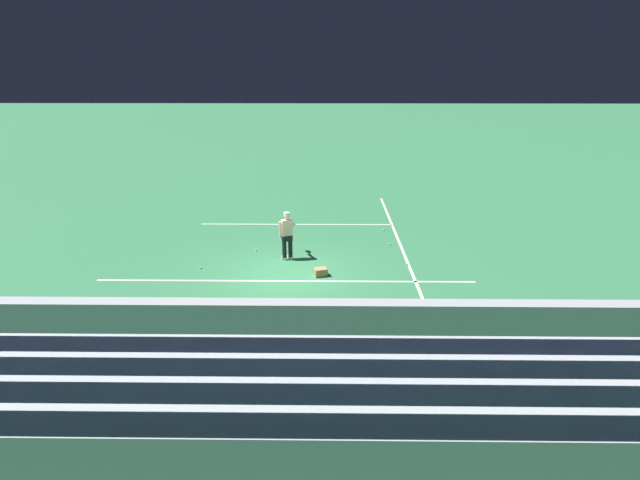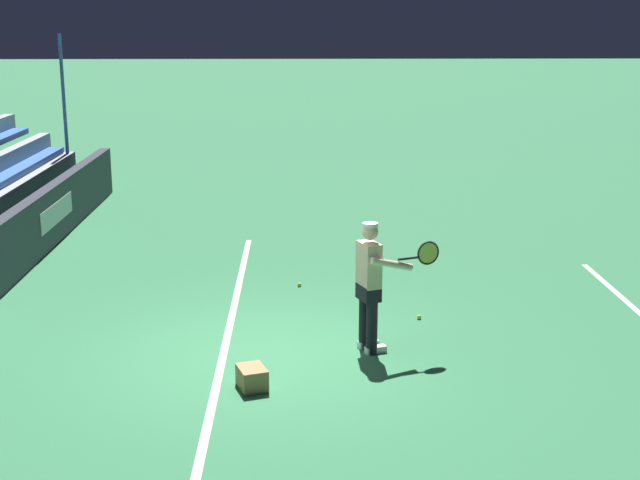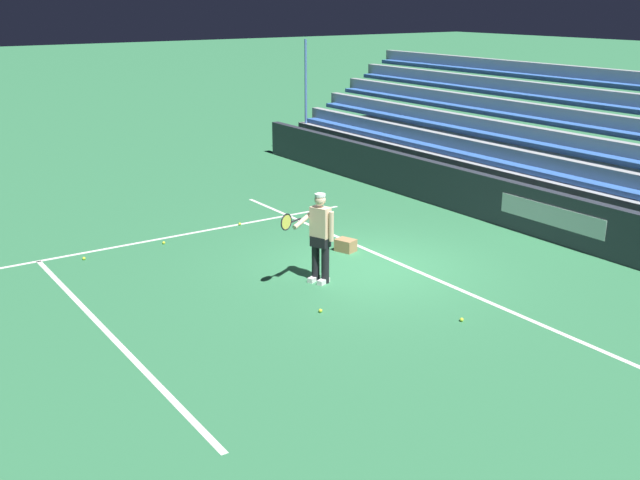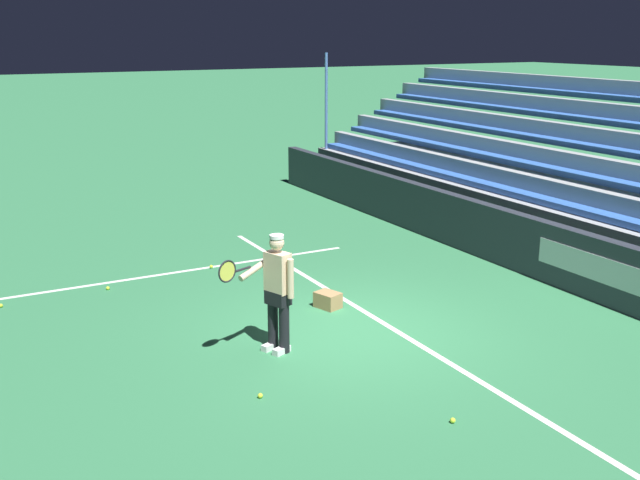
{
  "view_description": "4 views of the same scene",
  "coord_description": "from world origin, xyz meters",
  "px_view_note": "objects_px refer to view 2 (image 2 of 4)",
  "views": [
    {
      "loc": [
        1.27,
        -14.95,
        6.42
      ],
      "look_at": [
        1.07,
        0.91,
        0.89
      ],
      "focal_mm": 28.0,
      "sensor_mm": 36.0,
      "label": 1
    },
    {
      "loc": [
        10.84,
        0.51,
        4.26
      ],
      "look_at": [
        -1.12,
        0.78,
        1.23
      ],
      "focal_mm": 50.0,
      "sensor_mm": 36.0,
      "label": 2
    },
    {
      "loc": [
        -11.02,
        8.86,
        5.11
      ],
      "look_at": [
        -0.22,
        1.49,
        0.88
      ],
      "focal_mm": 42.0,
      "sensor_mm": 36.0,
      "label": 3
    },
    {
      "loc": [
        -9.09,
        5.57,
        4.39
      ],
      "look_at": [
        0.86,
        0.21,
        1.26
      ],
      "focal_mm": 42.0,
      "sensor_mm": 36.0,
      "label": 4
    }
  ],
  "objects_px": {
    "ball_box_cardboard": "(252,378)",
    "tennis_ball_near_player": "(299,285)",
    "tennis_ball_stray_back": "(419,317)",
    "tennis_player": "(371,285)"
  },
  "relations": [
    {
      "from": "tennis_ball_near_player",
      "to": "tennis_ball_stray_back",
      "type": "distance_m",
      "value": 2.38
    },
    {
      "from": "ball_box_cardboard",
      "to": "tennis_ball_near_player",
      "type": "xyz_separation_m",
      "value": [
        -4.03,
        0.56,
        -0.1
      ]
    },
    {
      "from": "ball_box_cardboard",
      "to": "tennis_ball_near_player",
      "type": "relative_size",
      "value": 6.06
    },
    {
      "from": "ball_box_cardboard",
      "to": "tennis_ball_stray_back",
      "type": "distance_m",
      "value": 3.31
    },
    {
      "from": "ball_box_cardboard",
      "to": "tennis_ball_stray_back",
      "type": "bearing_deg",
      "value": 136.37
    },
    {
      "from": "tennis_player",
      "to": "ball_box_cardboard",
      "type": "relative_size",
      "value": 4.29
    },
    {
      "from": "tennis_player",
      "to": "tennis_ball_near_player",
      "type": "xyz_separation_m",
      "value": [
        -2.85,
        -0.92,
        -0.86
      ]
    },
    {
      "from": "ball_box_cardboard",
      "to": "tennis_ball_near_player",
      "type": "bearing_deg",
      "value": 172.12
    },
    {
      "from": "ball_box_cardboard",
      "to": "tennis_player",
      "type": "bearing_deg",
      "value": 128.57
    },
    {
      "from": "tennis_player",
      "to": "tennis_ball_stray_back",
      "type": "distance_m",
      "value": 1.7
    }
  ]
}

